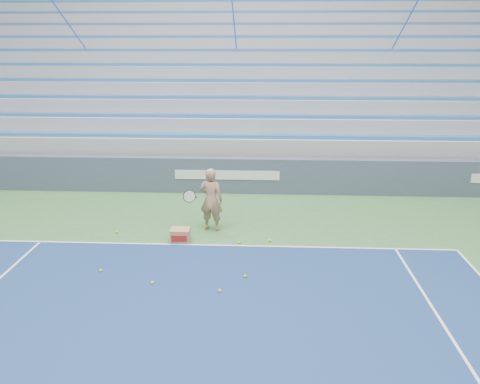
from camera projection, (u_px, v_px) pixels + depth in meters
The scene contains 11 objects.
sponsor_barrier at pixel (228, 175), 14.41m from camera, with size 30.00×0.32×1.10m.
bleachers at pixel (237, 95), 19.29m from camera, with size 31.00×9.15×7.30m.
tennis_player at pixel (211, 200), 11.46m from camera, with size 0.93×0.86×1.59m.
ball_box at pixel (180, 236), 10.92m from camera, with size 0.46×0.36×0.33m.
tennis_ball_0 at pixel (239, 242), 10.88m from camera, with size 0.07×0.07×0.07m, color #B8D62B.
tennis_ball_1 at pixel (245, 276), 9.32m from camera, with size 0.07×0.07×0.07m, color #B8D62B.
tennis_ball_2 at pixel (117, 232), 11.47m from camera, with size 0.07×0.07×0.07m, color #B8D62B.
tennis_ball_3 at pixel (220, 291), 8.78m from camera, with size 0.07×0.07×0.07m, color #B8D62B.
tennis_ball_4 at pixel (152, 283), 9.06m from camera, with size 0.07×0.07×0.07m, color #B8D62B.
tennis_ball_5 at pixel (101, 271), 9.54m from camera, with size 0.07×0.07×0.07m, color #B8D62B.
tennis_ball_6 at pixel (270, 241), 10.97m from camera, with size 0.07×0.07×0.07m, color #B8D62B.
Camera 1 is at (1.06, 2.05, 4.51)m, focal length 35.00 mm.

